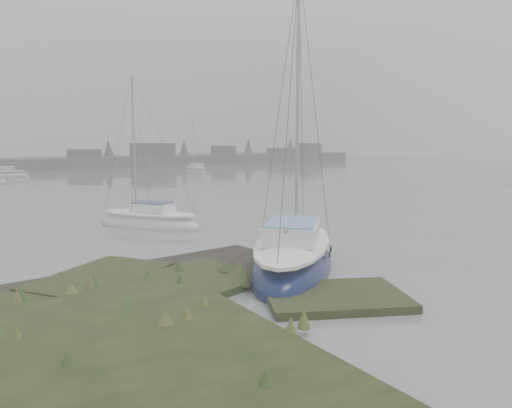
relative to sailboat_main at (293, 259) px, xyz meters
The scene contains 6 objects.
ground 27.49m from the sailboat_main, 93.11° to the left, with size 160.00×160.00×0.00m, color slate.
far_shoreline 64.53m from the sailboat_main, 66.87° to the left, with size 60.00×8.00×4.15m.
sailboat_main is the anchor object (origin of this frame).
sailboat_white 9.78m from the sailboat_main, 95.80° to the left, with size 4.50×5.32×7.48m.
sailboat_far_b 44.13m from the sailboat_main, 67.67° to the left, with size 2.02×5.27×7.30m.
sailboat_far_c 45.82m from the sailboat_main, 93.91° to the left, with size 5.36×2.16×7.38m.
Camera 1 is at (-7.86, -9.64, 4.12)m, focal length 35.00 mm.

